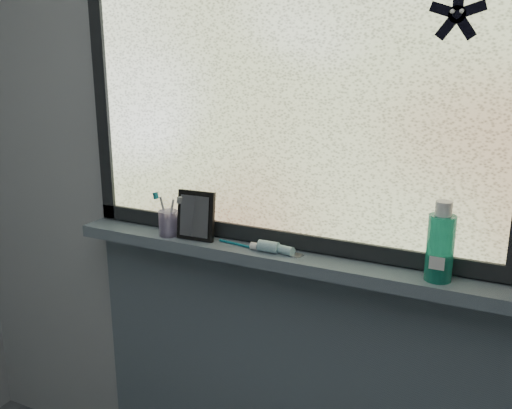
{
  "coord_description": "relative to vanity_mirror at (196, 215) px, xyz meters",
  "views": [
    {
      "loc": [
        0.62,
        -0.31,
        1.64
      ],
      "look_at": [
        -0.06,
        1.05,
        1.22
      ],
      "focal_mm": 40.0,
      "sensor_mm": 36.0,
      "label": 1
    }
  ],
  "objects": [
    {
      "name": "mouthwash_bottle",
      "position": [
        0.78,
        0.0,
        0.03
      ],
      "size": [
        0.09,
        0.09,
        0.19
      ],
      "primitive_type": "cylinder",
      "rotation": [
        0.0,
        0.0,
        -0.22
      ],
      "color": "teal",
      "rests_on": "windowsill"
    },
    {
      "name": "vanity_mirror",
      "position": [
        0.0,
        0.0,
        0.0
      ],
      "size": [
        0.14,
        0.07,
        0.16
      ],
      "primitive_type": "cube",
      "rotation": [
        0.0,
        0.0,
        0.06
      ],
      "color": "black",
      "rests_on": "windowsill"
    },
    {
      "name": "sill_apron",
      "position": [
        0.36,
        0.07,
        -0.61
      ],
      "size": [
        1.62,
        0.02,
        0.98
      ],
      "primitive_type": "cube",
      "color": "slate",
      "rests_on": "floor"
    },
    {
      "name": "frame_bottom",
      "position": [
        0.36,
        0.06,
        -0.05
      ],
      "size": [
        1.6,
        0.03,
        0.05
      ],
      "primitive_type": "cube",
      "color": "black",
      "rests_on": "windowsill"
    },
    {
      "name": "windowsill",
      "position": [
        0.36,
        0.01,
        -0.1
      ],
      "size": [
        1.62,
        0.14,
        0.04
      ],
      "primitive_type": "cube",
      "color": "slate",
      "rests_on": "wall_back"
    },
    {
      "name": "starfish_sticker",
      "position": [
        0.76,
        0.05,
        0.62
      ],
      "size": [
        0.15,
        0.02,
        0.15
      ],
      "primitive_type": null,
      "color": "black",
      "rests_on": "window_pane"
    },
    {
      "name": "toothbrush_lying",
      "position": [
        0.16,
        0.0,
        -0.08
      ],
      "size": [
        0.2,
        0.04,
        0.01
      ],
      "primitive_type": null,
      "rotation": [
        0.0,
        0.0,
        -0.14
      ],
      "color": "#0C5F72",
      "rests_on": "windowsill"
    },
    {
      "name": "frame_left",
      "position": [
        -0.41,
        0.06,
        0.43
      ],
      "size": [
        0.05,
        0.03,
        1.1
      ],
      "primitive_type": "cube",
      "color": "black",
      "rests_on": "wall_back"
    },
    {
      "name": "toothpaste_tube",
      "position": [
        0.29,
        -0.01,
        -0.06
      ],
      "size": [
        0.21,
        0.06,
        0.04
      ],
      "primitive_type": null,
      "rotation": [
        0.0,
        0.0,
        -0.06
      ],
      "color": "white",
      "rests_on": "windowsill"
    },
    {
      "name": "window_pane",
      "position": [
        0.36,
        0.06,
        0.43
      ],
      "size": [
        1.5,
        0.01,
        1.0
      ],
      "primitive_type": "cube",
      "color": "silver",
      "rests_on": "wall_back"
    },
    {
      "name": "wall_back",
      "position": [
        0.36,
        0.09,
        0.15
      ],
      "size": [
        3.0,
        0.01,
        2.5
      ],
      "primitive_type": "cube",
      "color": "#9EA3A8",
      "rests_on": "ground"
    },
    {
      "name": "toothbrush_cup",
      "position": [
        -0.11,
        -0.01,
        -0.04
      ],
      "size": [
        0.08,
        0.08,
        0.09
      ],
      "primitive_type": "cylinder",
      "rotation": [
        0.0,
        0.0,
        -0.33
      ],
      "color": "#BFAEE6",
      "rests_on": "windowsill"
    }
  ]
}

